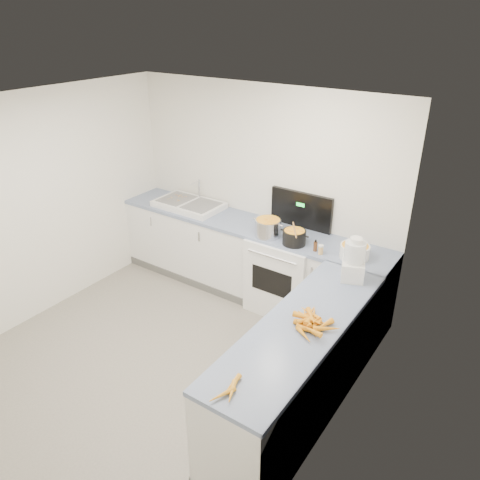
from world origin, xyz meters
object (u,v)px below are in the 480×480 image
Objects in this scene: food_processor at (354,261)px; stove at (286,271)px; steel_pot at (268,229)px; mixing_bowl at (355,251)px; extract_bottle at (315,247)px; sink at (189,204)px; spice_jar at (321,250)px; black_pot at (294,238)px.

stove is at bearing 153.44° from food_processor.
steel_pot reaches higher than mixing_bowl.
mixing_bowl reaches higher than extract_bottle.
sink is at bearing 173.12° from steel_pot.
extract_bottle is at bearing 150.33° from food_processor.
spice_jar is (1.94, -0.22, 0.01)m from sink.
sink is 1.88m from extract_bottle.
mixing_bowl is at bearing 3.39° from steel_pot.
sink is 9.87× the size of spice_jar.
stove reaches higher than food_processor.
black_pot reaches higher than spice_jar.
steel_pot is (-0.18, -0.14, 0.55)m from stove.
black_pot is 0.86m from food_processor.
stove is at bearing -0.62° from sink.
black_pot is 2.43× the size of extract_bottle.
sink is at bearing 173.98° from black_pot.
sink reaches higher than spice_jar.
sink is 1.96m from spice_jar.
black_pot is 0.66m from mixing_bowl.
spice_jar is at bearing -22.44° from extract_bottle.
steel_pot is at bearing 177.21° from black_pot.
mixing_bowl is at bearing 109.38° from food_processor.
sink is 2.92× the size of steel_pot.
black_pot is (0.34, -0.02, -0.02)m from steel_pot.
black_pot is (0.16, -0.15, 0.54)m from stove.
black_pot is 0.84× the size of mixing_bowl.
extract_bottle is 1.18× the size of spice_jar.
extract_bottle is (0.42, -0.17, 0.52)m from stove.
black_pot is 0.34m from spice_jar.
extract_bottle is (1.87, -0.19, 0.01)m from sink.
mixing_bowl reaches higher than spice_jar.
food_processor is (2.40, -0.49, 0.14)m from sink.
black_pot is at bearing -2.79° from steel_pot.
sink reaches higher than black_pot.
steel_pot is 0.70× the size of food_processor.
steel_pot is at bearing -176.61° from mixing_bowl.
sink is (-1.45, 0.02, 0.50)m from stove.
extract_bottle is (0.60, -0.03, -0.04)m from steel_pot.
food_processor reaches higher than steel_pot.
steel_pot is 1.17× the size of black_pot.
spice_jar is 0.21× the size of food_processor.
black_pot reaches higher than extract_bottle.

